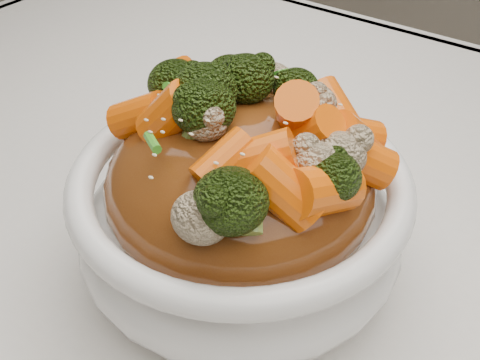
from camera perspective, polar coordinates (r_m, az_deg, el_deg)
The scene contains 8 objects.
tablecloth at distance 0.43m, azimuth 9.25°, elevation -9.46°, with size 1.20×0.80×0.04m, color silver.
bowl at distance 0.38m, azimuth -0.00°, elevation -3.85°, with size 0.22×0.22×0.08m, color white, non-canonical shape.
sauce_base at distance 0.36m, azimuth -0.00°, elevation -0.37°, with size 0.17×0.17×0.09m, color #633111.
carrots at distance 0.32m, azimuth -0.00°, elevation 8.26°, with size 0.17×0.17×0.05m, color #EF5E07, non-canonical shape.
broccoli at distance 0.32m, azimuth -0.00°, elevation 8.11°, with size 0.17×0.17×0.04m, color black, non-canonical shape.
cauliflower at distance 0.32m, azimuth -0.00°, elevation 7.80°, with size 0.17×0.17×0.04m, color tan, non-canonical shape.
scallions at distance 0.32m, azimuth -0.00°, elevation 8.41°, with size 0.13×0.13×0.02m, color #3C9522, non-canonical shape.
sesame_seeds at distance 0.32m, azimuth -0.00°, elevation 8.41°, with size 0.15×0.15×0.01m, color beige, non-canonical shape.
Camera 1 is at (0.11, -0.27, 1.05)m, focal length 42.00 mm.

